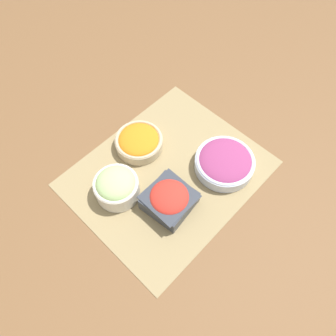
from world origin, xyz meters
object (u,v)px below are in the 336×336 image
at_px(onion_bowl, 225,162).
at_px(cucumber_bowl, 116,186).
at_px(tomato_bowl, 169,199).
at_px(carrot_bowl, 139,141).

height_order(onion_bowl, cucumber_bowl, cucumber_bowl).
xyz_separation_m(tomato_bowl, onion_bowl, (0.21, -0.03, -0.01)).
distance_m(cucumber_bowl, carrot_bowl, 0.18).
bearing_deg(tomato_bowl, onion_bowl, -9.07).
xyz_separation_m(onion_bowl, cucumber_bowl, (-0.29, 0.17, 0.01)).
relative_size(cucumber_bowl, carrot_bowl, 0.86).
height_order(onion_bowl, carrot_bowl, onion_bowl).
relative_size(onion_bowl, cucumber_bowl, 1.40).
bearing_deg(tomato_bowl, cucumber_bowl, 119.95).
distance_m(onion_bowl, cucumber_bowl, 0.34).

